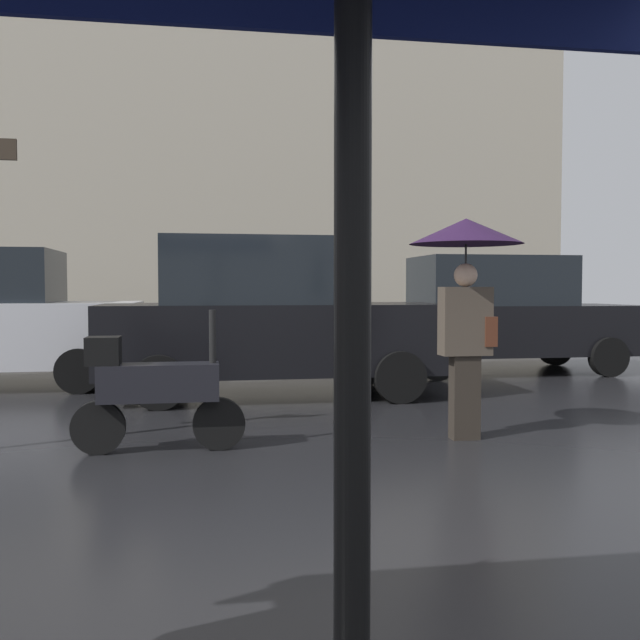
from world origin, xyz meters
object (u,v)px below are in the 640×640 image
object	(u,v)px
parked_car_left	(498,314)
parked_scooter	(153,388)
pedestrian_with_umbrella	(466,264)
parked_car_right	(270,318)

from	to	relation	value
parked_car_left	parked_scooter	bearing A→B (deg)	36.65
pedestrian_with_umbrella	parked_car_right	size ratio (longest dim) A/B	0.46
pedestrian_with_umbrella	parked_scooter	xyz separation A→B (m)	(-2.86, -0.07, -1.09)
parked_car_left	parked_car_right	size ratio (longest dim) A/B	0.99
parked_scooter	parked_car_right	size ratio (longest dim) A/B	0.33
parked_scooter	parked_car_right	distance (m)	3.37
pedestrian_with_umbrella	parked_car_right	distance (m)	3.43
parked_car_left	parked_car_right	xyz separation A→B (m)	(-4.06, -1.98, 0.05)
pedestrian_with_umbrella	parked_scooter	size ratio (longest dim) A/B	1.40
parked_car_right	parked_scooter	bearing A→B (deg)	63.26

